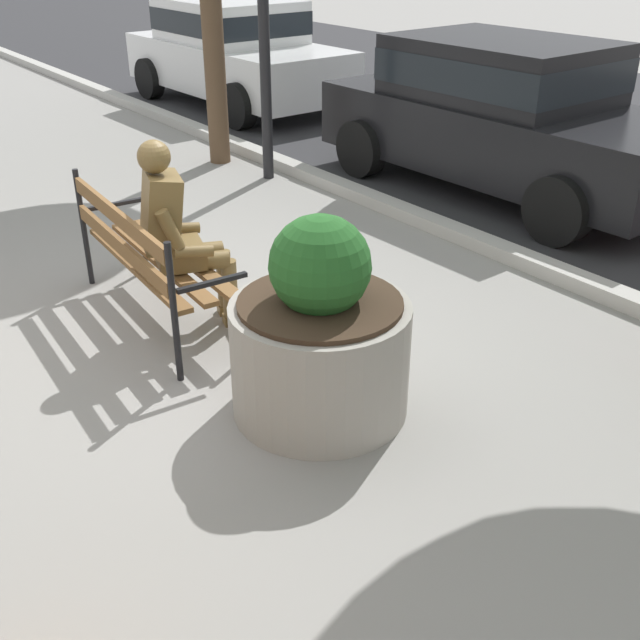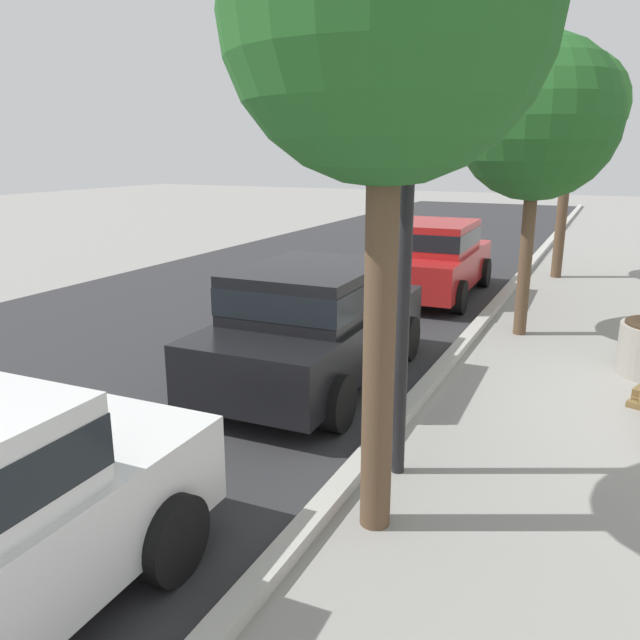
% 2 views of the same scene
% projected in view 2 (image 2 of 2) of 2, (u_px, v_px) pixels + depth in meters
% --- Properties ---
extents(street_surface, '(60.00, 9.00, 0.01)m').
position_uv_depth(street_surface, '(163.00, 336.00, 10.33)').
color(street_surface, '#2D2D30').
rests_on(street_surface, ground).
extents(curb_stone, '(60.00, 0.20, 0.12)m').
position_uv_depth(curb_stone, '(437.00, 374.00, 8.42)').
color(curb_stone, '#B2AFA8').
rests_on(curb_stone, ground).
extents(street_tree_near_bench, '(2.28, 2.28, 4.98)m').
position_uv_depth(street_tree_near_bench, '(388.00, 18.00, 4.16)').
color(street_tree_near_bench, brown).
rests_on(street_tree_near_bench, ground).
extents(street_tree_down_street, '(2.50, 2.50, 4.68)m').
position_uv_depth(street_tree_down_street, '(538.00, 119.00, 9.59)').
color(street_tree_down_street, brown).
rests_on(street_tree_down_street, ground).
extents(street_tree_far_corner, '(2.44, 2.44, 5.20)m').
position_uv_depth(street_tree_far_corner, '(573.00, 105.00, 14.18)').
color(street_tree_far_corner, brown).
rests_on(street_tree_far_corner, ground).
extents(parked_car_black, '(4.14, 2.00, 1.56)m').
position_uv_depth(parked_car_black, '(315.00, 320.00, 8.10)').
color(parked_car_black, black).
rests_on(parked_car_black, ground).
extents(parked_car_red, '(4.14, 2.00, 1.56)m').
position_uv_depth(parked_car_red, '(433.00, 256.00, 13.01)').
color(parked_car_red, '#B21E1E').
rests_on(parked_car_red, ground).
extents(lamp_post, '(0.32, 0.32, 3.90)m').
position_uv_depth(lamp_post, '(407.00, 200.00, 5.32)').
color(lamp_post, black).
rests_on(lamp_post, ground).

